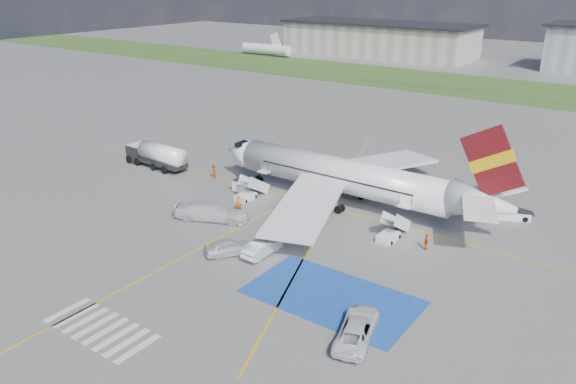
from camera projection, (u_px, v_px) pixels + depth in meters
The scene contains 21 objects.
ground at pixel (266, 247), 54.78m from camera, with size 400.00×400.00×0.00m, color #60605E.
grass_strip at pixel (525, 92), 126.56m from camera, with size 400.00×30.00×0.01m, color #2D4C1E.
taxiway_line_main at pixel (331, 208), 63.85m from camera, with size 120.00×0.20×0.01m, color gold.
taxiway_line_cross at pixel (153, 273), 49.95m from camera, with size 0.20×60.00×0.01m, color gold.
taxiway_line_diag at pixel (331, 208), 63.85m from camera, with size 0.20×60.00×0.01m, color gold.
staging_box at pixel (332, 297), 46.31m from camera, with size 14.00×8.00×0.01m, color #1A479E.
crosswalk at pixel (101, 328), 42.16m from camera, with size 9.00×4.00×0.01m.
terminal_west at pixel (379, 40), 181.17m from camera, with size 60.00×22.00×10.00m, color gray.
airliner at pixel (352, 178), 63.31m from camera, with size 36.81×32.95×11.92m.
airstairs_fwd at pixel (248, 194), 66.31m from camera, with size 1.90×5.20×3.60m.
airstairs_aft at pixel (390, 233), 56.23m from camera, with size 1.90×5.20×3.60m.
fuel_tanker at pixel (157, 157), 76.79m from camera, with size 10.05×3.03×3.40m.
gpu_cart at pixel (241, 187), 68.14m from camera, with size 1.95×1.29×1.61m.
belt_loader at pixel (507, 215), 61.08m from camera, with size 5.20×3.48×1.52m.
car_silver_a at pixel (229, 247), 53.00m from camera, with size 1.86×4.62×1.57m, color silver.
car_silver_b at pixel (262, 248), 52.92m from camera, with size 1.60×4.58×1.51m, color #ADB0B4.
van_white_a at pixel (357, 326), 40.83m from camera, with size 2.41×5.22×1.96m, color silver.
van_white_b at pixel (211, 209), 60.36m from camera, with size 2.50×6.15×2.41m, color silver.
crew_fwd at pixel (239, 204), 62.53m from camera, with size 0.71×0.46×1.94m, color orange.
crew_nose at pixel (213, 171), 72.74m from camera, with size 0.92×0.72×1.90m, color orange.
crew_aft at pixel (426, 242), 53.91m from camera, with size 0.98×0.41×1.68m, color #F9630D.
Camera 1 is at (30.44, -38.58, 24.90)m, focal length 35.00 mm.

